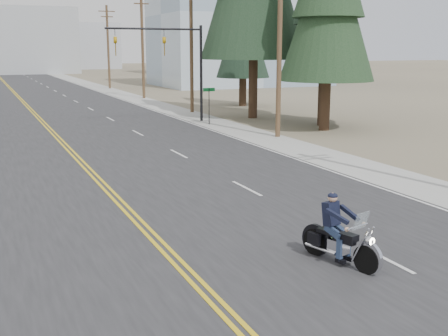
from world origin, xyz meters
TOP-DOWN VIEW (x-y plane):
  - road at (0.00, 70.00)m, footprint 20.00×200.00m
  - sidewalk_right at (11.50, 70.00)m, footprint 3.00×200.00m
  - traffic_mast_right at (8.98, 32.00)m, footprint 7.10×0.26m
  - street_sign at (10.80, 30.00)m, footprint 0.90×0.06m
  - utility_pole_b at (12.50, 23.00)m, footprint 2.20×0.30m
  - utility_pole_c at (12.50, 38.00)m, footprint 2.20×0.30m
  - utility_pole_d at (12.50, 53.00)m, footprint 2.20×0.30m
  - utility_pole_e at (12.50, 70.00)m, footprint 2.20×0.30m
  - glass_building at (32.00, 70.00)m, footprint 24.00×16.00m
  - haze_bldg_b at (8.00, 125.00)m, footprint 18.00×14.00m
  - haze_bldg_c at (40.00, 110.00)m, footprint 16.00×12.00m
  - haze_bldg_e at (25.00, 150.00)m, footprint 14.00×14.00m
  - motorcyclist at (3.75, 4.07)m, footprint 1.57×2.49m
  - conifer_far at (18.85, 41.24)m, footprint 5.01×5.01m

SIDE VIEW (x-z plane):
  - road at x=0.00m, z-range 0.00..0.01m
  - sidewalk_right at x=11.50m, z-range 0.00..0.01m
  - motorcyclist at x=3.75m, z-range 0.00..1.80m
  - street_sign at x=10.80m, z-range 0.49..3.12m
  - traffic_mast_right at x=8.98m, z-range 1.44..8.44m
  - utility_pole_c at x=12.50m, z-range 0.23..11.23m
  - utility_pole_e at x=12.50m, z-range 0.23..11.23m
  - utility_pole_b at x=12.50m, z-range 0.23..11.73m
  - utility_pole_d at x=12.50m, z-range 0.23..11.73m
  - haze_bldg_e at x=25.00m, z-range 0.00..12.00m
  - haze_bldg_b at x=8.00m, z-range 0.00..14.00m
  - conifer_far at x=18.85m, z-range 0.99..14.42m
  - haze_bldg_c at x=40.00m, z-range 0.00..18.00m
  - glass_building at x=32.00m, z-range 0.00..20.00m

